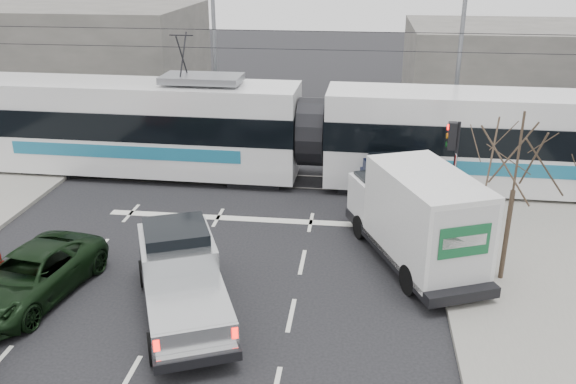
# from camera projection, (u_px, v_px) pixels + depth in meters

# --- Properties ---
(ground) EXTENTS (120.00, 120.00, 0.00)m
(ground) POSITION_uv_depth(u_px,v_px,m) (229.00, 311.00, 16.51)
(ground) COLOR black
(ground) RESTS_ON ground
(sidewalk_right) EXTENTS (6.00, 60.00, 0.15)m
(sidewalk_right) POSITION_uv_depth(u_px,v_px,m) (576.00, 332.00, 15.46)
(sidewalk_right) COLOR gray
(sidewalk_right) RESTS_ON ground
(rails) EXTENTS (60.00, 1.60, 0.03)m
(rails) POSITION_uv_depth(u_px,v_px,m) (279.00, 181.00, 25.72)
(rails) COLOR #33302D
(rails) RESTS_ON ground
(building_left) EXTENTS (14.00, 10.00, 6.00)m
(building_left) POSITION_uv_depth(u_px,v_px,m) (79.00, 56.00, 37.25)
(building_left) COLOR slate
(building_left) RESTS_ON ground
(building_right) EXTENTS (12.00, 10.00, 5.00)m
(building_right) POSITION_uv_depth(u_px,v_px,m) (510.00, 68.00, 36.32)
(building_right) COLOR slate
(building_right) RESTS_ON ground
(bare_tree) EXTENTS (2.40, 2.40, 5.00)m
(bare_tree) POSITION_uv_depth(u_px,v_px,m) (518.00, 160.00, 16.54)
(bare_tree) COLOR #47382B
(bare_tree) RESTS_ON ground
(traffic_signal) EXTENTS (0.44, 0.44, 3.60)m
(traffic_signal) POSITION_uv_depth(u_px,v_px,m) (453.00, 150.00, 20.74)
(traffic_signal) COLOR black
(traffic_signal) RESTS_ON ground
(street_lamp_near) EXTENTS (2.38, 0.25, 9.00)m
(street_lamp_near) POSITION_uv_depth(u_px,v_px,m) (456.00, 47.00, 26.67)
(street_lamp_near) COLOR slate
(street_lamp_near) RESTS_ON ground
(street_lamp_far) EXTENTS (2.38, 0.25, 9.00)m
(street_lamp_far) POSITION_uv_depth(u_px,v_px,m) (211.00, 37.00, 29.82)
(street_lamp_far) COLOR slate
(street_lamp_far) RESTS_ON ground
(catenary) EXTENTS (60.00, 0.20, 7.00)m
(catenary) POSITION_uv_depth(u_px,v_px,m) (279.00, 90.00, 24.28)
(catenary) COLOR black
(catenary) RESTS_ON ground
(tram) EXTENTS (29.11, 3.51, 5.93)m
(tram) POSITION_uv_depth(u_px,v_px,m) (311.00, 133.00, 24.91)
(tram) COLOR white
(tram) RESTS_ON ground
(silver_pickup) EXTENTS (4.07, 6.12, 2.11)m
(silver_pickup) POSITION_uv_depth(u_px,v_px,m) (181.00, 274.00, 16.28)
(silver_pickup) COLOR black
(silver_pickup) RESTS_ON ground
(box_truck) EXTENTS (4.36, 6.58, 3.12)m
(box_truck) POSITION_uv_depth(u_px,v_px,m) (417.00, 218.00, 18.49)
(box_truck) COLOR black
(box_truck) RESTS_ON ground
(navy_pickup) EXTENTS (2.92, 5.21, 2.08)m
(navy_pickup) POSITION_uv_depth(u_px,v_px,m) (396.00, 191.00, 21.88)
(navy_pickup) COLOR black
(navy_pickup) RESTS_ON ground
(green_car) EXTENTS (3.02, 5.19, 1.36)m
(green_car) POSITION_uv_depth(u_px,v_px,m) (30.00, 276.00, 16.91)
(green_car) COLOR black
(green_car) RESTS_ON ground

